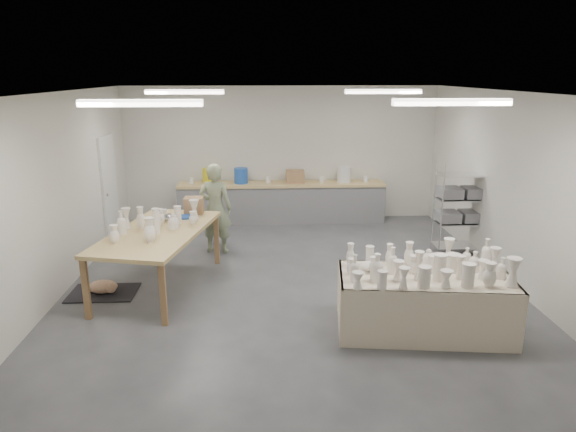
{
  "coord_description": "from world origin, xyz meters",
  "views": [
    {
      "loc": [
        -0.43,
        -7.53,
        3.27
      ],
      "look_at": [
        -0.03,
        0.39,
        1.05
      ],
      "focal_mm": 32.0,
      "sensor_mm": 36.0,
      "label": 1
    }
  ],
  "objects": [
    {
      "name": "cat",
      "position": [
        -2.88,
        -0.14,
        0.12
      ],
      "size": [
        0.52,
        0.43,
        0.19
      ],
      "rotation": [
        0.0,
        0.0,
        -0.3
      ],
      "color": "white",
      "rests_on": "rug"
    },
    {
      "name": "drying_table",
      "position": [
        1.65,
        -1.54,
        0.43
      ],
      "size": [
        2.3,
        1.29,
        1.15
      ],
      "rotation": [
        0.0,
        0.0,
        -0.12
      ],
      "color": "olive",
      "rests_on": "ground"
    },
    {
      "name": "wire_shelf",
      "position": [
        3.2,
        1.4,
        0.92
      ],
      "size": [
        0.88,
        0.48,
        1.8
      ],
      "color": "silver",
      "rests_on": "ground"
    },
    {
      "name": "work_table",
      "position": [
        -2.02,
        0.15,
        0.93
      ],
      "size": [
        1.76,
        2.71,
        1.31
      ],
      "rotation": [
        0.0,
        0.0,
        -0.22
      ],
      "color": "tan",
      "rests_on": "ground"
    },
    {
      "name": "back_counter",
      "position": [
        -0.01,
        3.68,
        0.49
      ],
      "size": [
        4.6,
        0.6,
        1.24
      ],
      "color": "tan",
      "rests_on": "ground"
    },
    {
      "name": "room",
      "position": [
        -0.11,
        0.08,
        2.06
      ],
      "size": [
        8.0,
        8.02,
        3.0
      ],
      "color": "#424449",
      "rests_on": "ground"
    },
    {
      "name": "potter",
      "position": [
        -1.31,
        1.71,
        0.85
      ],
      "size": [
        0.69,
        0.52,
        1.69
      ],
      "primitive_type": "imported",
      "rotation": [
        0.0,
        0.0,
        2.93
      ],
      "color": "#94A27D",
      "rests_on": "ground"
    },
    {
      "name": "red_stool",
      "position": [
        -1.31,
        1.98,
        0.28
      ],
      "size": [
        0.43,
        0.43,
        0.32
      ],
      "rotation": [
        0.0,
        0.0,
        0.35
      ],
      "color": "#A81C18",
      "rests_on": "ground"
    },
    {
      "name": "rug",
      "position": [
        -2.9,
        -0.13,
        0.01
      ],
      "size": [
        1.0,
        0.7,
        0.02
      ],
      "primitive_type": "cube",
      "color": "black",
      "rests_on": "ground"
    }
  ]
}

